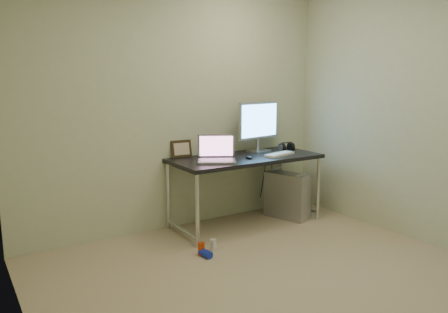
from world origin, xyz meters
TOP-DOWN VIEW (x-y plane):
  - floor at (0.00, 0.00)m, footprint 3.50×3.50m
  - wall_back at (0.00, 1.75)m, footprint 3.50×0.02m
  - wall_left at (-1.75, 0.00)m, footprint 0.02×3.50m
  - wall_right at (1.75, 0.00)m, footprint 0.02×3.50m
  - desk at (0.60, 1.40)m, footprint 1.62×0.71m
  - tower_computer at (1.12, 1.32)m, footprint 0.36×0.54m
  - cable_a at (1.07, 1.70)m, footprint 0.01×0.16m
  - cable_b at (1.16, 1.68)m, footprint 0.02×0.11m
  - can_red at (-0.24, 0.90)m, footprint 0.07×0.07m
  - can_white at (-0.10, 0.92)m, footprint 0.08×0.08m
  - can_blue at (-0.23, 0.84)m, footprint 0.09×0.13m
  - laptop at (0.19, 1.34)m, footprint 0.48×0.45m
  - monitor at (0.90, 1.58)m, footprint 0.60×0.21m
  - keyboard at (0.94, 1.25)m, footprint 0.41×0.23m
  - mouse_right at (1.14, 1.30)m, footprint 0.10×0.13m
  - mouse_left at (0.55, 1.27)m, footprint 0.08×0.11m
  - headphones at (1.23, 1.48)m, footprint 0.18×0.11m
  - picture_frame at (-0.01, 1.72)m, footprint 0.23×0.08m
  - webcam at (0.24, 1.69)m, footprint 0.04×0.04m

SIDE VIEW (x-z plane):
  - floor at x=0.00m, z-range 0.00..0.00m
  - can_blue at x=-0.23m, z-range 0.00..0.07m
  - can_white at x=-0.10m, z-range 0.00..0.11m
  - can_red at x=-0.24m, z-range 0.00..0.12m
  - tower_computer at x=1.12m, z-range -0.02..0.53m
  - cable_b at x=1.16m, z-range 0.02..0.74m
  - cable_a at x=1.07m, z-range 0.06..0.74m
  - desk at x=0.60m, z-range 0.30..1.05m
  - keyboard at x=0.94m, z-range 0.75..0.77m
  - mouse_left at x=0.55m, z-range 0.75..0.78m
  - mouse_right at x=1.14m, z-range 0.75..0.79m
  - headphones at x=1.23m, z-range 0.72..0.84m
  - laptop at x=0.19m, z-range 0.68..0.94m
  - webcam at x=0.24m, z-range 0.78..0.90m
  - picture_frame at x=-0.01m, z-range 0.75..0.93m
  - monitor at x=0.90m, z-range 0.80..1.36m
  - wall_back at x=0.00m, z-range 0.00..2.50m
  - wall_left at x=-1.75m, z-range 0.00..2.50m
  - wall_right at x=1.75m, z-range 0.00..2.50m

